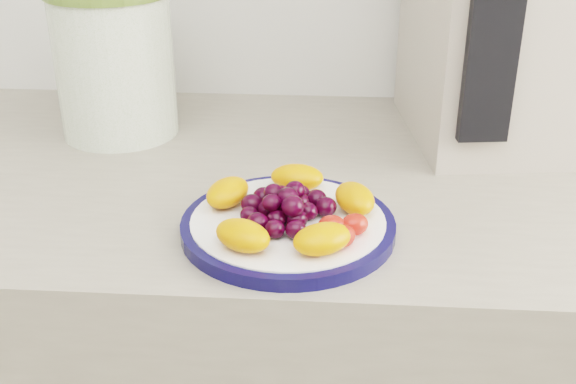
{
  "coord_description": "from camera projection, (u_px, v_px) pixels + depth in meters",
  "views": [
    {
      "loc": [
        0.08,
        0.34,
        1.29
      ],
      "look_at": [
        0.03,
        1.03,
        0.95
      ],
      "focal_mm": 45.0,
      "sensor_mm": 36.0,
      "label": 1
    }
  ],
  "objects": [
    {
      "name": "plate_face",
      "position": [
        288.0,
        226.0,
        0.79
      ],
      "size": [
        0.21,
        0.21,
        0.02
      ],
      "primitive_type": "cylinder",
      "color": "white",
      "rests_on": "counter"
    },
    {
      "name": "fruit_plate",
      "position": [
        291.0,
        208.0,
        0.78
      ],
      "size": [
        0.2,
        0.2,
        0.04
      ],
      "color": "orange",
      "rests_on": "plate_face"
    },
    {
      "name": "appliance_body",
      "position": [
        496.0,
        10.0,
        0.98
      ],
      "size": [
        0.24,
        0.31,
        0.36
      ],
      "primitive_type": "cube",
      "rotation": [
        0.0,
        0.0,
        0.13
      ],
      "color": "#ADA194",
      "rests_on": "counter"
    },
    {
      "name": "appliance_panel",
      "position": [
        494.0,
        34.0,
        0.84
      ],
      "size": [
        0.06,
        0.03,
        0.27
      ],
      "primitive_type": "cube",
      "rotation": [
        0.0,
        0.0,
        0.13
      ],
      "color": "black",
      "rests_on": "appliance_body"
    },
    {
      "name": "canister",
      "position": [
        115.0,
        66.0,
        1.02
      ],
      "size": [
        0.18,
        0.18,
        0.2
      ],
      "primitive_type": "cylinder",
      "rotation": [
        0.0,
        0.0,
        -0.1
      ],
      "color": "#3C6712",
      "rests_on": "counter"
    },
    {
      "name": "plate_rim",
      "position": [
        288.0,
        227.0,
        0.79
      ],
      "size": [
        0.24,
        0.24,
        0.01
      ],
      "primitive_type": "cylinder",
      "color": "#0B0C3C",
      "rests_on": "counter"
    }
  ]
}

